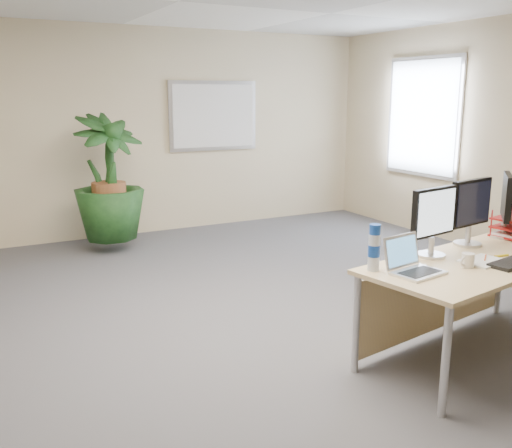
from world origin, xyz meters
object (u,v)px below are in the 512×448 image
floor_plant (109,189)px  monitor_right (471,208)px  desk (468,276)px  monitor_left (434,217)px  laptop (411,263)px

floor_plant → monitor_right: bearing=-64.1°
desk → monitor_left: (-0.26, 0.11, 0.43)m
monitor_left → monitor_right: bearing=11.8°
monitor_left → laptop: bearing=-151.1°
monitor_right → laptop: monitor_right is taller
floor_plant → monitor_left: bearing=-70.8°
floor_plant → monitor_right: size_ratio=2.98×
monitor_left → monitor_right: monitor_right is taller
desk → floor_plant: bearing=112.0°
desk → laptop: laptop is taller
monitor_left → laptop: 0.49m
desk → floor_plant: (-1.60, 3.95, 0.18)m
monitor_right → laptop: 0.94m
floor_plant → laptop: 4.16m
desk → monitor_right: (0.21, 0.21, 0.44)m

